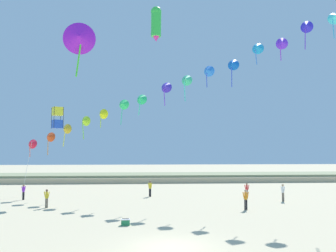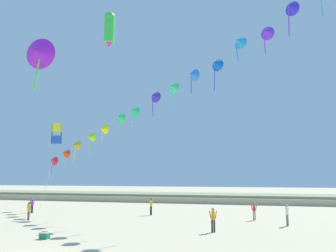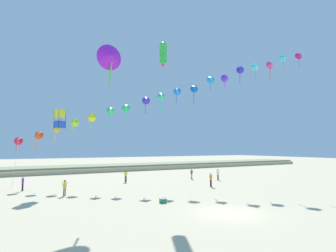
# 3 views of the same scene
# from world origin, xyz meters

# --- Properties ---
(ground_plane) EXTENTS (240.00, 240.00, 0.00)m
(ground_plane) POSITION_xyz_m (0.00, 0.00, 0.00)
(ground_plane) COLOR beige
(dune_ridge) EXTENTS (120.00, 10.55, 1.21)m
(dune_ridge) POSITION_xyz_m (0.00, 42.26, 0.60)
(dune_ridge) COLOR #BFAE8B
(dune_ridge) RESTS_ON ground
(person_near_left) EXTENTS (0.29, 0.59, 1.71)m
(person_near_left) POSITION_xyz_m (12.60, 16.18, 0.99)
(person_near_left) COLOR #726656
(person_near_left) RESTS_ON ground
(person_near_right) EXTENTS (0.60, 0.23, 1.72)m
(person_near_right) POSITION_xyz_m (7.37, 11.35, 1.00)
(person_near_right) COLOR black
(person_near_right) RESTS_ON ground
(person_mid_center) EXTENTS (0.55, 0.21, 1.57)m
(person_mid_center) POSITION_xyz_m (9.89, 19.35, 0.91)
(person_mid_center) COLOR gray
(person_mid_center) RESTS_ON ground
(person_far_left) EXTENTS (0.57, 0.24, 1.63)m
(person_far_left) POSITION_xyz_m (-9.80, 13.76, 0.94)
(person_far_left) COLOR #726656
(person_far_left) RESTS_ON ground
(person_far_right) EXTENTS (0.51, 0.47, 1.73)m
(person_far_right) POSITION_xyz_m (-0.51, 20.94, 1.00)
(person_far_right) COLOR black
(person_far_right) RESTS_ON ground
(person_far_center) EXTENTS (0.33, 0.52, 1.57)m
(person_far_center) POSITION_xyz_m (-13.56, 19.29, 0.91)
(person_far_center) COLOR black
(person_far_center) RESTS_ON ground
(kite_banner_string) EXTENTS (37.82, 16.77, 19.52)m
(kite_banner_string) POSITION_xyz_m (3.93, 15.99, 12.51)
(kite_banner_string) COLOR red
(large_kite_low_lead) EXTENTS (2.68, 1.18, 4.52)m
(large_kite_low_lead) POSITION_xyz_m (-6.49, 9.43, 13.99)
(large_kite_low_lead) COLOR purple
(large_kite_mid_trail) EXTENTS (1.30, 1.30, 2.15)m
(large_kite_mid_trail) POSITION_xyz_m (-10.00, 17.94, 8.36)
(large_kite_mid_trail) COLOR blue
(large_kite_high_solo) EXTENTS (1.19, 1.19, 2.94)m
(large_kite_high_solo) POSITION_xyz_m (-0.35, 9.85, 15.52)
(large_kite_high_solo) COLOR green
(beach_cooler) EXTENTS (0.58, 0.41, 0.46)m
(beach_cooler) POSITION_xyz_m (-2.54, 5.76, 0.21)
(beach_cooler) COLOR #23844C
(beach_cooler) RESTS_ON ground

